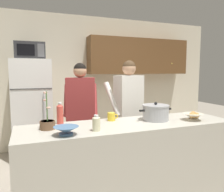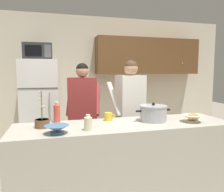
{
  "view_description": "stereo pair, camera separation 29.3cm",
  "coord_description": "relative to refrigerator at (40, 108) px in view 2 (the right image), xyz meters",
  "views": [
    {
      "loc": [
        -1.05,
        -2.17,
        1.49
      ],
      "look_at": [
        0.0,
        0.55,
        1.17
      ],
      "focal_mm": 35.44,
      "sensor_mm": 36.0,
      "label": 1
    },
    {
      "loc": [
        -0.77,
        -2.27,
        1.49
      ],
      "look_at": [
        0.0,
        0.55,
        1.17
      ],
      "focal_mm": 35.44,
      "sensor_mm": 36.0,
      "label": 2
    }
  ],
  "objects": [
    {
      "name": "cooking_pot",
      "position": [
        1.34,
        -1.81,
        0.16
      ],
      "size": [
        0.43,
        0.32,
        0.22
      ],
      "color": "#ADAFB5",
      "rests_on": "kitchen_island"
    },
    {
      "name": "person_by_sink",
      "position": [
        1.31,
        -1.13,
        0.18
      ],
      "size": [
        0.58,
        0.52,
        1.65
      ],
      "color": "#726656",
      "rests_on": "ground"
    },
    {
      "name": "back_wall_unit",
      "position": [
        1.26,
        0.4,
        0.57
      ],
      "size": [
        6.0,
        0.48,
        2.6
      ],
      "color": "beige",
      "rests_on": "ground"
    },
    {
      "name": "coffee_mug",
      "position": [
        0.85,
        -1.64,
        0.12
      ],
      "size": [
        0.13,
        0.09,
        0.1
      ],
      "color": "yellow",
      "rests_on": "kitchen_island"
    },
    {
      "name": "refrigerator",
      "position": [
        0.0,
        0.0,
        0.0
      ],
      "size": [
        0.64,
        0.68,
        1.7
      ],
      "color": "white",
      "rests_on": "ground"
    },
    {
      "name": "kitchen_island",
      "position": [
        0.99,
        -1.85,
        -0.39
      ],
      "size": [
        2.41,
        0.68,
        0.92
      ],
      "primitive_type": "cube",
      "color": "#BCB7A8",
      "rests_on": "ground"
    },
    {
      "name": "bottle_near_edge",
      "position": [
        0.55,
        -2.01,
        0.15
      ],
      "size": [
        0.08,
        0.08,
        0.16
      ],
      "color": "beige",
      "rests_on": "kitchen_island"
    },
    {
      "name": "bread_bowl",
      "position": [
        1.76,
        -1.97,
        0.12
      ],
      "size": [
        0.24,
        0.24,
        0.1
      ],
      "color": "beige",
      "rests_on": "kitchen_island"
    },
    {
      "name": "person_near_pot",
      "position": [
        0.65,
        -0.91,
        0.16
      ],
      "size": [
        0.56,
        0.5,
        1.62
      ],
      "color": "#33384C",
      "rests_on": "ground"
    },
    {
      "name": "potted_orchid",
      "position": [
        0.11,
        -1.78,
        0.13
      ],
      "size": [
        0.15,
        0.15,
        0.38
      ],
      "color": "brown",
      "rests_on": "kitchen_island"
    },
    {
      "name": "empty_bowl",
      "position": [
        0.25,
        -2.06,
        0.12
      ],
      "size": [
        0.23,
        0.23,
        0.08
      ],
      "color": "#4C7299",
      "rests_on": "kitchen_island"
    },
    {
      "name": "microwave",
      "position": [
        0.0,
        -0.02,
        0.99
      ],
      "size": [
        0.48,
        0.37,
        0.28
      ],
      "color": "#2D2D30",
      "rests_on": "refrigerator"
    },
    {
      "name": "bottle_mid_counter",
      "position": [
        0.26,
        -1.59,
        0.19
      ],
      "size": [
        0.07,
        0.07,
        0.24
      ],
      "color": "#D84C3F",
      "rests_on": "kitchen_island"
    }
  ]
}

